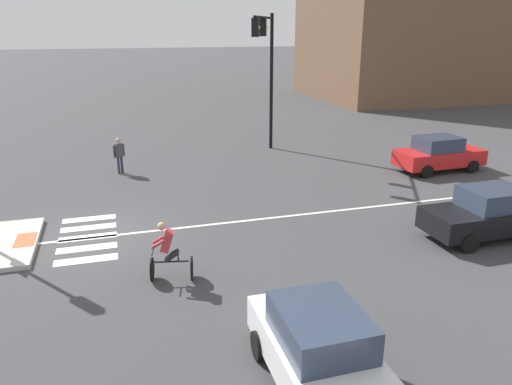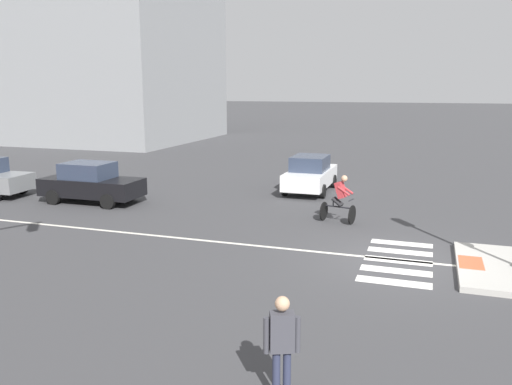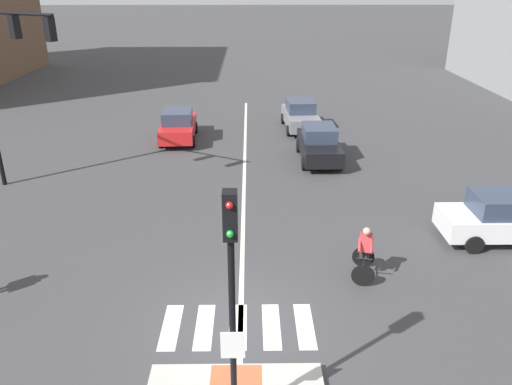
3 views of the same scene
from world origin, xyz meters
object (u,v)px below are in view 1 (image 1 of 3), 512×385
car_white_cross_right (322,354)px  cyclist (168,251)px  car_red_westbound_distant (439,154)px  car_black_eastbound_far (489,213)px  traffic_light_mast (267,60)px  pedestrian_at_curb_left (119,153)px

car_white_cross_right → cyclist: 5.47m
car_red_westbound_distant → car_black_eastbound_far: bearing=-24.8°
traffic_light_mast → cyclist: traffic_light_mast is taller
car_black_eastbound_far → car_white_cross_right: bearing=-57.8°
traffic_light_mast → cyclist: size_ratio=4.24×
pedestrian_at_curb_left → car_white_cross_right: bearing=11.2°
traffic_light_mast → cyclist: (12.44, -6.65, -4.00)m
car_black_eastbound_far → car_red_westbound_distant: same height
pedestrian_at_curb_left → car_black_eastbound_far: bearing=45.9°
car_black_eastbound_far → car_red_westbound_distant: 7.75m
car_red_westbound_distant → car_white_cross_right: size_ratio=1.02×
car_red_westbound_distant → car_white_cross_right: bearing=-43.0°
car_black_eastbound_far → cyclist: cyclist is taller
cyclist → pedestrian_at_curb_left: 10.83m
traffic_light_mast → car_white_cross_right: bearing=-14.4°
car_black_eastbound_far → cyclist: 10.16m
car_white_cross_right → cyclist: cyclist is taller
car_white_cross_right → pedestrian_at_curb_left: 16.11m
traffic_light_mast → car_red_westbound_distant: 9.55m
car_red_westbound_distant → car_white_cross_right: (12.06, -11.22, 0.00)m
car_black_eastbound_far → car_red_westbound_distant: size_ratio=0.99×
traffic_light_mast → car_black_eastbound_far: size_ratio=1.73×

